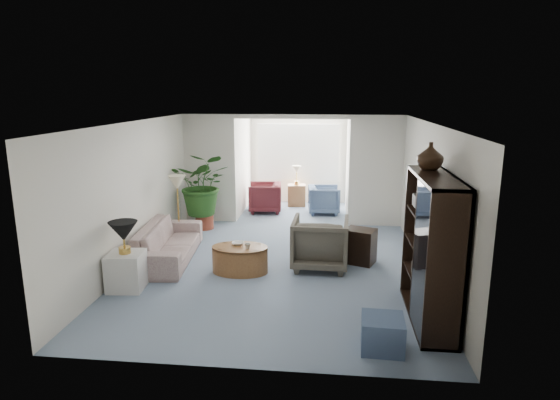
# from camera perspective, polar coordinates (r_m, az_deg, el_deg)

# --- Properties ---
(floor) EXTENTS (6.00, 6.00, 0.00)m
(floor) POSITION_cam_1_polar(r_m,az_deg,el_deg) (8.25, -0.45, -8.40)
(floor) COLOR #8396AE
(floor) RESTS_ON ground
(sunroom_floor) EXTENTS (2.60, 2.60, 0.00)m
(sunroom_floor) POSITION_cam_1_polar(r_m,az_deg,el_deg) (12.14, 1.77, -1.41)
(sunroom_floor) COLOR #8396AE
(sunroom_floor) RESTS_ON ground
(back_pier_left) EXTENTS (1.20, 0.12, 2.50)m
(back_pier_left) POSITION_cam_1_polar(r_m,az_deg,el_deg) (11.13, -8.45, 3.72)
(back_pier_left) COLOR silver
(back_pier_left) RESTS_ON ground
(back_pier_right) EXTENTS (1.20, 0.12, 2.50)m
(back_pier_right) POSITION_cam_1_polar(r_m,az_deg,el_deg) (10.82, 11.46, 3.35)
(back_pier_right) COLOR silver
(back_pier_right) RESTS_ON ground
(back_header) EXTENTS (2.60, 0.12, 0.10)m
(back_header) POSITION_cam_1_polar(r_m,az_deg,el_deg) (10.68, 1.40, 9.96)
(back_header) COLOR silver
(back_header) RESTS_ON back_pier_left
(window_pane) EXTENTS (2.20, 0.02, 1.50)m
(window_pane) POSITION_cam_1_polar(r_m,az_deg,el_deg) (12.94, 2.19, 5.79)
(window_pane) COLOR white
(window_blinds) EXTENTS (2.20, 0.02, 1.50)m
(window_blinds) POSITION_cam_1_polar(r_m,az_deg,el_deg) (12.91, 2.18, 5.78)
(window_blinds) COLOR white
(framed_picture) EXTENTS (0.04, 0.50, 0.40)m
(framed_picture) POSITION_cam_1_polar(r_m,az_deg,el_deg) (7.80, 17.71, 2.73)
(framed_picture) COLOR #AFA28C
(sofa) EXTENTS (1.07, 2.28, 0.65)m
(sofa) POSITION_cam_1_polar(r_m,az_deg,el_deg) (8.88, -13.27, -4.98)
(sofa) COLOR #C2B2A4
(sofa) RESTS_ON ground
(end_table) EXTENTS (0.57, 0.57, 0.58)m
(end_table) POSITION_cam_1_polar(r_m,az_deg,el_deg) (7.78, -17.95, -8.11)
(end_table) COLOR silver
(end_table) RESTS_ON ground
(table_lamp) EXTENTS (0.44, 0.44, 0.30)m
(table_lamp) POSITION_cam_1_polar(r_m,az_deg,el_deg) (7.58, -18.28, -3.58)
(table_lamp) COLOR black
(table_lamp) RESTS_ON end_table
(floor_lamp) EXTENTS (0.36, 0.36, 0.28)m
(floor_lamp) POSITION_cam_1_polar(r_m,az_deg,el_deg) (9.56, -12.25, 2.08)
(floor_lamp) COLOR beige
(floor_lamp) RESTS_ON ground
(coffee_table) EXTENTS (0.96, 0.96, 0.45)m
(coffee_table) POSITION_cam_1_polar(r_m,az_deg,el_deg) (8.12, -4.81, -7.10)
(coffee_table) COLOR olive
(coffee_table) RESTS_ON ground
(coffee_bowl) EXTENTS (0.20, 0.20, 0.05)m
(coffee_bowl) POSITION_cam_1_polar(r_m,az_deg,el_deg) (8.14, -5.06, -5.19)
(coffee_bowl) COLOR white
(coffee_bowl) RESTS_ON coffee_table
(coffee_cup) EXTENTS (0.10, 0.10, 0.09)m
(coffee_cup) POSITION_cam_1_polar(r_m,az_deg,el_deg) (7.91, -3.92, -5.55)
(coffee_cup) COLOR beige
(coffee_cup) RESTS_ON coffee_table
(wingback_chair) EXTENTS (0.98, 1.00, 0.89)m
(wingback_chair) POSITION_cam_1_polar(r_m,az_deg,el_deg) (8.27, 4.85, -5.13)
(wingback_chair) COLOR #5E584A
(wingback_chair) RESTS_ON ground
(side_table_dark) EXTENTS (0.63, 0.58, 0.62)m
(side_table_dark) POSITION_cam_1_polar(r_m,az_deg,el_deg) (8.61, 9.56, -5.46)
(side_table_dark) COLOR black
(side_table_dark) RESTS_ON ground
(entertainment_cabinet) EXTENTS (0.47, 1.76, 1.95)m
(entertainment_cabinet) POSITION_cam_1_polar(r_m,az_deg,el_deg) (6.56, 17.73, -5.65)
(entertainment_cabinet) COLOR black
(entertainment_cabinet) RESTS_ON ground
(cabinet_urn) EXTENTS (0.36, 0.36, 0.37)m
(cabinet_urn) POSITION_cam_1_polar(r_m,az_deg,el_deg) (6.79, 17.58, 5.05)
(cabinet_urn) COLOR black
(cabinet_urn) RESTS_ON entertainment_cabinet
(ottoman) EXTENTS (0.52, 0.52, 0.40)m
(ottoman) POSITION_cam_1_polar(r_m,az_deg,el_deg) (5.96, 12.19, -15.37)
(ottoman) COLOR slate
(ottoman) RESTS_ON ground
(plant_pot) EXTENTS (0.40, 0.40, 0.32)m
(plant_pot) POSITION_cam_1_polar(r_m,az_deg,el_deg) (10.75, -9.04, -2.57)
(plant_pot) COLOR brown
(plant_pot) RESTS_ON ground
(house_plant) EXTENTS (1.25, 1.08, 1.39)m
(house_plant) POSITION_cam_1_polar(r_m,az_deg,el_deg) (10.55, -9.20, 1.90)
(house_plant) COLOR #24501B
(house_plant) RESTS_ON plant_pot
(sunroom_chair_blue) EXTENTS (0.83, 0.81, 0.70)m
(sunroom_chair_blue) POSITION_cam_1_polar(r_m,az_deg,el_deg) (11.95, 5.31, 0.04)
(sunroom_chair_blue) COLOR slate
(sunroom_chair_blue) RESTS_ON ground
(sunroom_chair_maroon) EXTENTS (0.89, 0.87, 0.74)m
(sunroom_chair_maroon) POSITION_cam_1_polar(r_m,az_deg,el_deg) (12.06, -1.83, 0.31)
(sunroom_chair_maroon) COLOR #581E23
(sunroom_chair_maroon) RESTS_ON ground
(sunroom_table) EXTENTS (0.50, 0.41, 0.57)m
(sunroom_table) POSITION_cam_1_polar(r_m,az_deg,el_deg) (12.73, 1.99, 0.59)
(sunroom_table) COLOR olive
(sunroom_table) RESTS_ON ground
(shelf_clutter) EXTENTS (0.30, 1.12, 1.06)m
(shelf_clutter) POSITION_cam_1_polar(r_m,az_deg,el_deg) (6.42, 17.54, -4.98)
(shelf_clutter) COLOR #32302E
(shelf_clutter) RESTS_ON entertainment_cabinet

